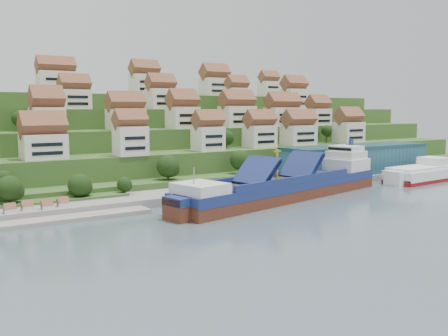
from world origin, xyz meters
TOP-DOWN VIEW (x-y plane):
  - ground at (0.00, 0.00)m, footprint 300.00×300.00m
  - quay at (20.00, 15.00)m, footprint 180.00×14.00m
  - pebble_beach at (-58.00, 12.00)m, footprint 45.00×20.00m
  - hillside at (0.00, 103.55)m, footprint 260.00×128.00m
  - hillside_village at (0.62, 60.64)m, footprint 158.69×64.31m
  - hillside_trees at (-13.50, 40.79)m, footprint 137.96×62.69m
  - warehouse at (52.00, 17.00)m, footprint 60.00×15.00m
  - flagpole at (18.11, 10.00)m, footprint 1.28×0.16m
  - beach_huts at (-60.00, 10.75)m, footprint 14.40×3.70m
  - cargo_ship at (6.31, -0.27)m, footprint 77.06×27.27m
  - second_ship at (66.67, -0.36)m, footprint 30.91×13.22m

SIDE VIEW (x-z plane):
  - ground at x=0.00m, z-range 0.00..0.00m
  - pebble_beach at x=-58.00m, z-range 0.00..1.00m
  - quay at x=20.00m, z-range 0.00..2.20m
  - beach_huts at x=-60.00m, z-range 1.00..3.20m
  - second_ship at x=66.67m, z-range -1.74..7.03m
  - cargo_ship at x=6.31m, z-range -5.21..11.68m
  - flagpole at x=18.11m, z-range 2.88..10.88m
  - warehouse at x=52.00m, z-range 2.20..12.20m
  - hillside at x=0.00m, z-range -4.84..26.16m
  - hillside_trees at x=-13.50m, z-range -0.45..30.19m
  - hillside_village at x=0.62m, z-range 10.03..38.63m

